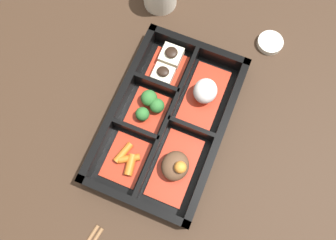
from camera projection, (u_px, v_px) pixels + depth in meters
ground_plane at (168, 124)px, 0.64m from camera, size 3.00×3.00×0.00m
bento_base at (168, 123)px, 0.63m from camera, size 0.34×0.21×0.01m
bento_rim at (167, 120)px, 0.62m from camera, size 0.34×0.21×0.04m
bowl_rice at (205, 93)px, 0.63m from camera, size 0.13×0.07×0.05m
bowl_stew at (175, 166)px, 0.59m from camera, size 0.13×0.07×0.05m
bowl_tofu at (168, 64)px, 0.65m from camera, size 0.08×0.07×0.03m
bowl_greens at (149, 107)px, 0.62m from camera, size 0.08×0.07×0.04m
bowl_carrots at (127, 159)px, 0.60m from camera, size 0.09×0.07×0.02m
sauce_dish at (270, 43)px, 0.68m from camera, size 0.05×0.05×0.01m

